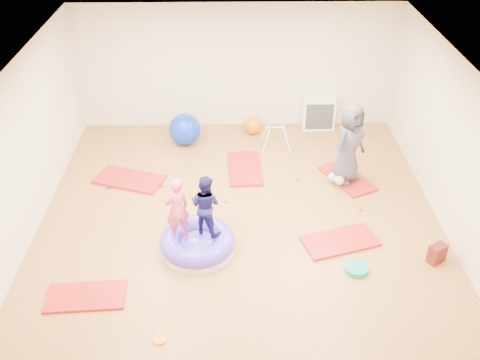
{
  "coord_description": "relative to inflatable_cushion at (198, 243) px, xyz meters",
  "views": [
    {
      "loc": [
        -0.14,
        -7.07,
        5.82
      ],
      "look_at": [
        0.0,
        0.3,
        0.9
      ],
      "focal_mm": 40.0,
      "sensor_mm": 36.0,
      "label": 1
    }
  ],
  "objects": [
    {
      "name": "room",
      "position": [
        0.7,
        0.41,
        1.25
      ],
      "size": [
        7.01,
        8.01,
        2.81
      ],
      "color": "#B36F42",
      "rests_on": "ground"
    },
    {
      "name": "gym_mat_mid_left",
      "position": [
        -1.44,
        2.07,
        -0.12
      ],
      "size": [
        1.45,
        1.05,
        0.05
      ],
      "primitive_type": "cube",
      "rotation": [
        0.0,
        0.0,
        -0.33
      ],
      "color": "#AB2620",
      "rests_on": "ground"
    },
    {
      "name": "exercise_ball_blue",
      "position": [
        -0.44,
        3.53,
        0.19
      ],
      "size": [
        0.69,
        0.69,
        0.69
      ],
      "primitive_type": "sphere",
      "color": "#0B2AB2",
      "rests_on": "ground"
    },
    {
      "name": "backpack",
      "position": [
        3.8,
        -0.34,
        0.01
      ],
      "size": [
        0.33,
        0.29,
        0.32
      ],
      "primitive_type": "cube",
      "rotation": [
        0.0,
        0.0,
        0.55
      ],
      "color": "#A22C25",
      "rests_on": "ground"
    },
    {
      "name": "adult_caregiver",
      "position": [
        2.77,
        1.99,
        0.69
      ],
      "size": [
        0.91,
        0.89,
        1.58
      ],
      "primitive_type": "imported",
      "rotation": [
        0.0,
        0.0,
        0.74
      ],
      "color": "#3D3C49",
      "rests_on": "gym_mat_rear_right"
    },
    {
      "name": "child_navy",
      "position": [
        0.15,
        0.1,
        0.73
      ],
      "size": [
        0.64,
        0.59,
        1.06
      ],
      "primitive_type": "imported",
      "rotation": [
        0.0,
        0.0,
        2.66
      ],
      "color": "#121449",
      "rests_on": "inflatable_cushion"
    },
    {
      "name": "exercise_ball_orange",
      "position": [
        1.06,
        3.96,
        0.05
      ],
      "size": [
        0.41,
        0.41,
        0.41
      ],
      "primitive_type": "sphere",
      "color": "#DB6B02",
      "rests_on": "ground"
    },
    {
      "name": "child_pink",
      "position": [
        -0.29,
        -0.01,
        0.75
      ],
      "size": [
        0.48,
        0.43,
        1.1
      ],
      "primitive_type": "imported",
      "rotation": [
        0.0,
        0.0,
        3.67
      ],
      "color": "#DE4266",
      "rests_on": "inflatable_cushion"
    },
    {
      "name": "gym_mat_front_left",
      "position": [
        -1.6,
        -1.03,
        -0.13
      ],
      "size": [
        1.19,
        0.64,
        0.05
      ],
      "primitive_type": "cube",
      "rotation": [
        0.0,
        0.0,
        0.06
      ],
      "color": "#AB2620",
      "rests_on": "ground"
    },
    {
      "name": "balance_disc",
      "position": [
        2.5,
        -0.53,
        -0.11
      ],
      "size": [
        0.38,
        0.38,
        0.08
      ],
      "primitive_type": "cylinder",
      "color": "#1A807F",
      "rests_on": "ground"
    },
    {
      "name": "gym_mat_center_back",
      "position": [
        0.83,
        2.44,
        -0.12
      ],
      "size": [
        0.68,
        1.3,
        0.05
      ],
      "primitive_type": "cube",
      "rotation": [
        0.0,
        0.0,
        1.61
      ],
      "color": "#AB2620",
      "rests_on": "ground"
    },
    {
      "name": "cube_shelf",
      "position": [
        2.55,
        4.2,
        0.21
      ],
      "size": [
        0.72,
        0.35,
        0.72
      ],
      "color": "white",
      "rests_on": "ground"
    },
    {
      "name": "gym_mat_rear_right",
      "position": [
        2.83,
        2.04,
        -0.13
      ],
      "size": [
        1.06,
        1.33,
        0.05
      ],
      "primitive_type": "cube",
      "rotation": [
        0.0,
        0.0,
        2.02
      ],
      "color": "#AB2620",
      "rests_on": "ground"
    },
    {
      "name": "infant_play_gym",
      "position": [
        1.52,
        3.37,
        0.16
      ],
      "size": [
        0.62,
        0.59,
        0.47
      ],
      "rotation": [
        0.0,
        0.0,
        -0.27
      ],
      "color": "white",
      "rests_on": "ground"
    },
    {
      "name": "infant",
      "position": [
        2.61,
        1.86,
        0.01
      ],
      "size": [
        0.38,
        0.39,
        0.23
      ],
      "color": "#8AAFE1",
      "rests_on": "gym_mat_rear_right"
    },
    {
      "name": "yellow_toy",
      "position": [
        -0.43,
        -1.83,
        -0.14
      ],
      "size": [
        0.19,
        0.19,
        0.03
      ],
      "primitive_type": "cylinder",
      "color": "#FB9400",
      "rests_on": "ground"
    },
    {
      "name": "inflatable_cushion",
      "position": [
        0.0,
        0.0,
        0.0
      ],
      "size": [
        1.23,
        1.23,
        0.39
      ],
      "rotation": [
        0.0,
        0.0,
        -0.38
      ],
      "color": "silver",
      "rests_on": "ground"
    },
    {
      "name": "ball_pit_balls",
      "position": [
        0.62,
        1.91,
        -0.12
      ],
      "size": [
        4.85,
        1.6,
        0.07
      ],
      "color": "#FB9400",
      "rests_on": "ground"
    },
    {
      "name": "gym_mat_right",
      "position": [
        2.37,
        0.14,
        -0.13
      ],
      "size": [
        1.35,
        0.95,
        0.05
      ],
      "primitive_type": "cube",
      "rotation": [
        0.0,
        0.0,
        0.3
      ],
      "color": "#AB2620",
      "rests_on": "ground"
    }
  ]
}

